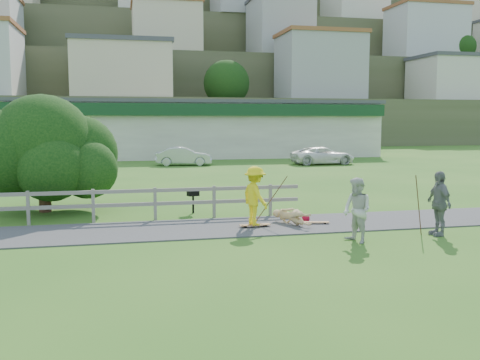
{
  "coord_description": "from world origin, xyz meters",
  "views": [
    {
      "loc": [
        -3.09,
        -14.54,
        3.33
      ],
      "look_at": [
        0.62,
        2.0,
        1.43
      ],
      "focal_mm": 40.0,
      "sensor_mm": 36.0,
      "label": 1
    }
  ],
  "objects_px": {
    "spectator_b": "(439,203)",
    "car_white": "(323,156)",
    "car_silver": "(184,156)",
    "bbq": "(193,202)",
    "spectator_a": "(357,210)",
    "skater_rider": "(255,199)",
    "skater_fallen": "(292,217)",
    "tree": "(44,169)"
  },
  "relations": [
    {
      "from": "spectator_b",
      "to": "car_silver",
      "type": "relative_size",
      "value": 0.46
    },
    {
      "from": "spectator_b",
      "to": "tree",
      "type": "xyz_separation_m",
      "value": [
        -11.68,
        6.72,
        0.63
      ]
    },
    {
      "from": "skater_fallen",
      "to": "spectator_a",
      "type": "distance_m",
      "value": 2.91
    },
    {
      "from": "car_silver",
      "to": "bbq",
      "type": "distance_m",
      "value": 20.54
    },
    {
      "from": "car_white",
      "to": "car_silver",
      "type": "bearing_deg",
      "value": 80.4
    },
    {
      "from": "skater_fallen",
      "to": "tree",
      "type": "distance_m",
      "value": 9.21
    },
    {
      "from": "car_silver",
      "to": "tree",
      "type": "bearing_deg",
      "value": 165.34
    },
    {
      "from": "spectator_b",
      "to": "bbq",
      "type": "distance_m",
      "value": 8.32
    },
    {
      "from": "car_silver",
      "to": "bbq",
      "type": "xyz_separation_m",
      "value": [
        -2.03,
        -20.44,
        -0.26
      ]
    },
    {
      "from": "car_white",
      "to": "tree",
      "type": "height_order",
      "value": "tree"
    },
    {
      "from": "skater_fallen",
      "to": "bbq",
      "type": "distance_m",
      "value": 4.01
    },
    {
      "from": "car_white",
      "to": "skater_rider",
      "type": "bearing_deg",
      "value": 151.95
    },
    {
      "from": "skater_rider",
      "to": "skater_fallen",
      "type": "bearing_deg",
      "value": -99.24
    },
    {
      "from": "tree",
      "to": "skater_fallen",
      "type": "bearing_deg",
      "value": -28.79
    },
    {
      "from": "spectator_a",
      "to": "car_white",
      "type": "xyz_separation_m",
      "value": [
        8.66,
        24.61,
        -0.23
      ]
    },
    {
      "from": "bbq",
      "to": "skater_fallen",
      "type": "bearing_deg",
      "value": -60.22
    },
    {
      "from": "skater_fallen",
      "to": "car_white",
      "type": "distance_m",
      "value": 23.96
    },
    {
      "from": "skater_fallen",
      "to": "car_white",
      "type": "xyz_separation_m",
      "value": [
        9.64,
        21.94,
        0.38
      ]
    },
    {
      "from": "skater_fallen",
      "to": "tree",
      "type": "xyz_separation_m",
      "value": [
        -7.99,
        4.39,
        1.28
      ]
    },
    {
      "from": "spectator_a",
      "to": "car_white",
      "type": "relative_size",
      "value": 0.37
    },
    {
      "from": "skater_rider",
      "to": "spectator_a",
      "type": "distance_m",
      "value": 3.36
    },
    {
      "from": "tree",
      "to": "spectator_b",
      "type": "bearing_deg",
      "value": -29.89
    },
    {
      "from": "bbq",
      "to": "car_silver",
      "type": "bearing_deg",
      "value": 70.58
    },
    {
      "from": "spectator_b",
      "to": "car_silver",
      "type": "height_order",
      "value": "spectator_b"
    },
    {
      "from": "skater_fallen",
      "to": "spectator_b",
      "type": "bearing_deg",
      "value": -56.65
    },
    {
      "from": "skater_rider",
      "to": "skater_fallen",
      "type": "height_order",
      "value": "skater_rider"
    },
    {
      "from": "spectator_a",
      "to": "tree",
      "type": "xyz_separation_m",
      "value": [
        -8.97,
        7.06,
        0.68
      ]
    },
    {
      "from": "spectator_b",
      "to": "bbq",
      "type": "height_order",
      "value": "spectator_b"
    },
    {
      "from": "car_silver",
      "to": "tree",
      "type": "xyz_separation_m",
      "value": [
        -7.26,
        -18.96,
        0.89
      ]
    },
    {
      "from": "car_white",
      "to": "bbq",
      "type": "height_order",
      "value": "car_white"
    },
    {
      "from": "car_white",
      "to": "spectator_a",
      "type": "bearing_deg",
      "value": 158.79
    },
    {
      "from": "spectator_b",
      "to": "car_silver",
      "type": "xyz_separation_m",
      "value": [
        -4.42,
        25.67,
        -0.26
      ]
    },
    {
      "from": "spectator_a",
      "to": "spectator_b",
      "type": "distance_m",
      "value": 2.73
    },
    {
      "from": "car_silver",
      "to": "car_white",
      "type": "distance_m",
      "value": 10.46
    },
    {
      "from": "spectator_b",
      "to": "car_white",
      "type": "relative_size",
      "value": 0.39
    },
    {
      "from": "skater_rider",
      "to": "spectator_a",
      "type": "xyz_separation_m",
      "value": [
        2.23,
        -2.51,
        -0.02
      ]
    },
    {
      "from": "skater_fallen",
      "to": "car_white",
      "type": "bearing_deg",
      "value": 41.83
    },
    {
      "from": "tree",
      "to": "bbq",
      "type": "height_order",
      "value": "tree"
    },
    {
      "from": "car_silver",
      "to": "skater_rider",
      "type": "bearing_deg",
      "value": -174.95
    },
    {
      "from": "skater_rider",
      "to": "skater_fallen",
      "type": "relative_size",
      "value": 1.16
    },
    {
      "from": "skater_fallen",
      "to": "bbq",
      "type": "relative_size",
      "value": 1.88
    },
    {
      "from": "spectator_b",
      "to": "car_white",
      "type": "height_order",
      "value": "spectator_b"
    }
  ]
}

